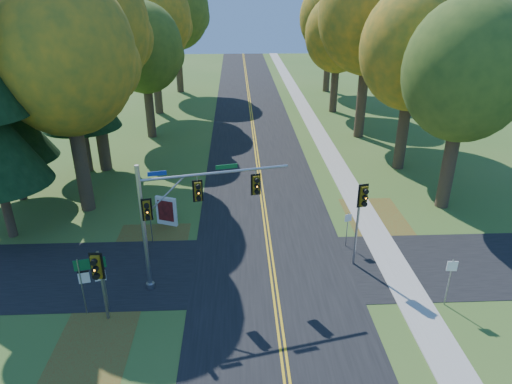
{
  "coord_description": "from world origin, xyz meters",
  "views": [
    {
      "loc": [
        -1.66,
        -17.22,
        13.08
      ],
      "look_at": [
        -0.7,
        4.38,
        3.2
      ],
      "focal_mm": 32.0,
      "sensor_mm": 36.0,
      "label": 1
    }
  ],
  "objects_px": {
    "traffic_mast": "(181,208)",
    "route_sign_cluster": "(92,274)",
    "east_signal_pole": "(361,205)",
    "info_kiosk": "(167,211)"
  },
  "relations": [
    {
      "from": "info_kiosk",
      "to": "east_signal_pole",
      "type": "bearing_deg",
      "value": -3.87
    },
    {
      "from": "east_signal_pole",
      "to": "info_kiosk",
      "type": "distance_m",
      "value": 11.51
    },
    {
      "from": "route_sign_cluster",
      "to": "east_signal_pole",
      "type": "bearing_deg",
      "value": 1.13
    },
    {
      "from": "traffic_mast",
      "to": "east_signal_pole",
      "type": "relative_size",
      "value": 1.47
    },
    {
      "from": "east_signal_pole",
      "to": "route_sign_cluster",
      "type": "relative_size",
      "value": 1.64
    },
    {
      "from": "traffic_mast",
      "to": "route_sign_cluster",
      "type": "relative_size",
      "value": 2.42
    },
    {
      "from": "traffic_mast",
      "to": "east_signal_pole",
      "type": "xyz_separation_m",
      "value": [
        8.45,
        1.08,
        -0.55
      ]
    },
    {
      "from": "info_kiosk",
      "to": "traffic_mast",
      "type": "bearing_deg",
      "value": -52.52
    },
    {
      "from": "east_signal_pole",
      "to": "route_sign_cluster",
      "type": "xyz_separation_m",
      "value": [
        -12.14,
        -3.0,
        -1.5
      ]
    },
    {
      "from": "traffic_mast",
      "to": "info_kiosk",
      "type": "height_order",
      "value": "traffic_mast"
    }
  ]
}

